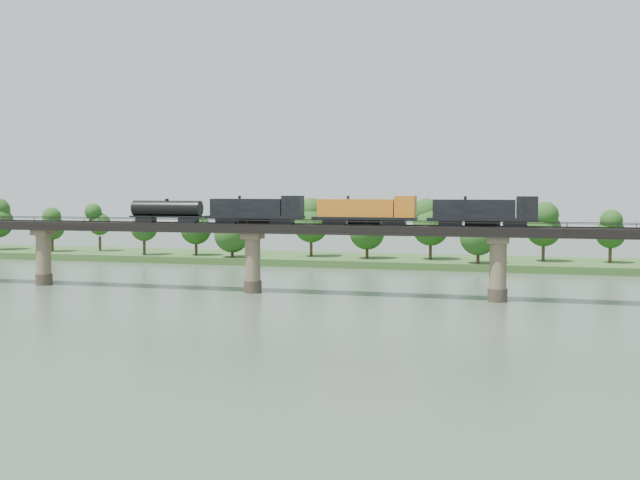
# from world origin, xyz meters

# --- Properties ---
(ground) EXTENTS (400.00, 400.00, 0.00)m
(ground) POSITION_xyz_m (0.00, 0.00, 0.00)
(ground) COLOR #3A4B3C
(ground) RESTS_ON ground
(far_bank) EXTENTS (300.00, 24.00, 1.60)m
(far_bank) POSITION_xyz_m (0.00, 85.00, 0.80)
(far_bank) COLOR #2C5020
(far_bank) RESTS_ON ground
(bridge) EXTENTS (236.00, 30.00, 11.50)m
(bridge) POSITION_xyz_m (0.00, 30.00, 5.46)
(bridge) COLOR #473A2D
(bridge) RESTS_ON ground
(bridge_superstructure) EXTENTS (220.00, 4.90, 0.75)m
(bridge_superstructure) POSITION_xyz_m (0.00, 30.00, 11.79)
(bridge_superstructure) COLOR black
(bridge_superstructure) RESTS_ON bridge
(far_treeline) EXTENTS (289.06, 17.54, 13.60)m
(far_treeline) POSITION_xyz_m (-8.21, 80.52, 8.83)
(far_treeline) COLOR #382619
(far_treeline) RESTS_ON far_bank
(freight_train) EXTENTS (68.16, 2.66, 4.69)m
(freight_train) POSITION_xyz_m (12.95, 30.00, 13.74)
(freight_train) COLOR black
(freight_train) RESTS_ON bridge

